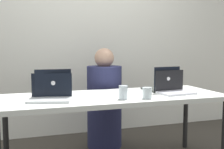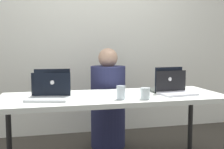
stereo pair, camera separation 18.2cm
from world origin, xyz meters
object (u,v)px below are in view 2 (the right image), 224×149
(person_at_center, at_px, (108,103))
(water_glass_right, at_px, (145,94))
(laptop_back_left, at_px, (53,90))
(laptop_front_left, at_px, (49,94))
(laptop_front_right, at_px, (175,89))
(water_glass_center, at_px, (121,93))
(laptop_back_right, at_px, (164,86))

(person_at_center, relative_size, water_glass_right, 11.93)
(laptop_back_left, height_order, laptop_front_left, laptop_back_left)
(laptop_front_right, distance_m, water_glass_center, 0.57)
(laptop_back_left, relative_size, laptop_back_right, 0.95)
(laptop_back_right, xyz_separation_m, water_glass_center, (-0.52, -0.30, -0.00))
(person_at_center, distance_m, laptop_back_left, 0.85)
(laptop_front_right, bearing_deg, person_at_center, 118.57)
(laptop_front_right, distance_m, laptop_back_left, 1.11)
(water_glass_center, bearing_deg, water_glass_right, -11.75)
(laptop_back_left, distance_m, water_glass_right, 0.81)
(laptop_back_right, xyz_separation_m, laptop_front_left, (-1.10, -0.17, -0.01))
(laptop_front_left, bearing_deg, water_glass_center, 1.19)
(person_at_center, bearing_deg, laptop_back_left, 50.33)
(laptop_back_right, height_order, laptop_front_left, laptop_back_right)
(person_at_center, relative_size, water_glass_center, 10.06)
(laptop_front_right, bearing_deg, water_glass_center, -173.21)
(laptop_front_left, bearing_deg, laptop_back_left, 92.22)
(laptop_back_left, bearing_deg, laptop_front_right, 173.83)
(person_at_center, bearing_deg, laptop_front_left, 56.33)
(laptop_back_right, height_order, water_glass_right, laptop_back_right)
(laptop_front_right, distance_m, laptop_front_left, 1.13)
(laptop_back_left, bearing_deg, laptop_front_left, 80.18)
(person_at_center, height_order, laptop_front_left, person_at_center)
(laptop_back_left, relative_size, water_glass_right, 3.26)
(laptop_front_right, xyz_separation_m, laptop_front_left, (-1.13, -0.00, 0.00))
(person_at_center, height_order, water_glass_right, person_at_center)
(laptop_back_left, height_order, water_glass_center, laptop_back_left)
(laptop_front_left, height_order, water_glass_center, laptop_front_left)
(laptop_front_left, relative_size, water_glass_right, 3.98)
(water_glass_center, distance_m, water_glass_right, 0.20)
(laptop_front_right, height_order, laptop_back_right, laptop_back_right)
(person_at_center, bearing_deg, laptop_front_right, 134.91)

